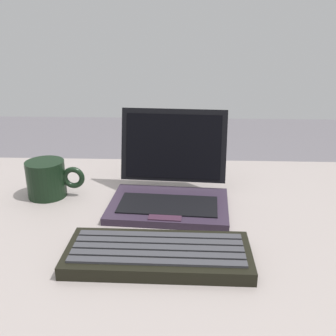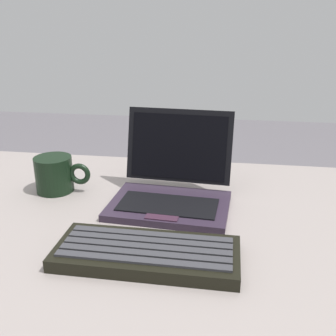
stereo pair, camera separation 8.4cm
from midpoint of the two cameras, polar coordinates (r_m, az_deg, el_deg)
desk at (r=0.88m, az=0.61°, el=-10.53°), size 1.73×0.75×0.74m
laptop_front at (r=0.90m, az=3.28°, el=-2.73°), size 0.27×0.25×0.20m
external_keyboard at (r=0.71m, az=0.37°, el=-12.24°), size 0.33×0.14×0.03m
coffee_mug at (r=0.99m, az=-13.64°, el=-0.92°), size 0.14×0.09×0.09m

